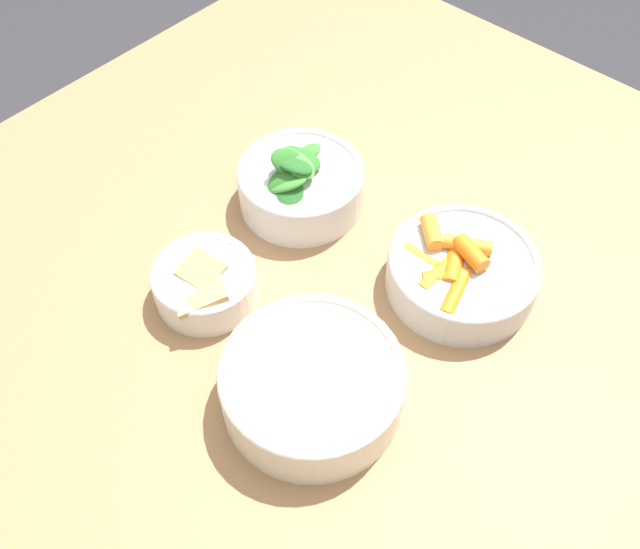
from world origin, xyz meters
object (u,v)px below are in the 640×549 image
object	(u,v)px
bowl_cookies	(204,282)
bowl_beans_hotdog	(312,385)
bowl_greens	(300,183)
bowl_carrots	(461,271)

from	to	relation	value
bowl_cookies	bowl_beans_hotdog	bearing A→B (deg)	84.60
bowl_greens	bowl_carrots	bearing A→B (deg)	95.87
bowl_cookies	bowl_carrots	bearing A→B (deg)	134.70
bowl_carrots	bowl_greens	world-z (taller)	bowl_greens
bowl_carrots	bowl_greens	size ratio (longest dim) A/B	1.09
bowl_greens	bowl_cookies	xyz separation A→B (m)	(0.18, 0.02, -0.01)
bowl_carrots	bowl_greens	distance (m)	0.23
bowl_carrots	bowl_beans_hotdog	distance (m)	0.23
bowl_cookies	bowl_greens	bearing A→B (deg)	-173.34
bowl_greens	bowl_beans_hotdog	world-z (taller)	bowl_greens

